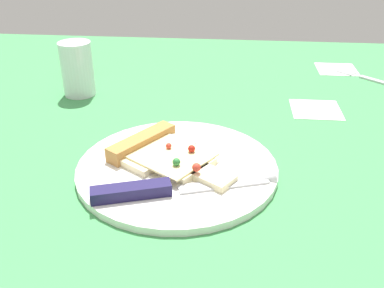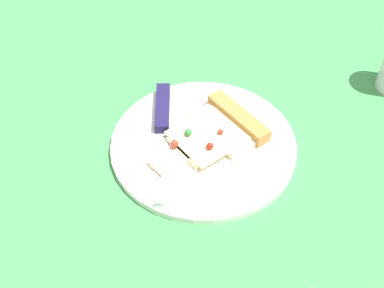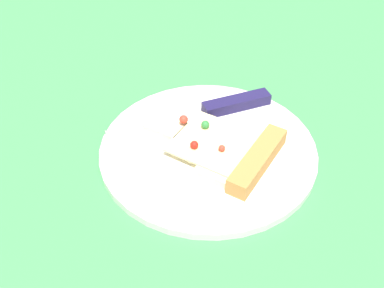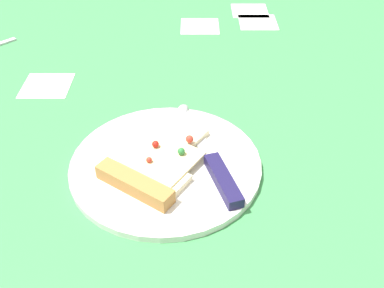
% 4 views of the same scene
% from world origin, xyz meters
% --- Properties ---
extents(ground_plane, '(1.53, 1.53, 0.03)m').
position_xyz_m(ground_plane, '(-0.00, -0.00, -0.01)').
color(ground_plane, '#3D8C4C').
rests_on(ground_plane, ground).
extents(plate, '(0.28, 0.28, 0.01)m').
position_xyz_m(plate, '(0.02, -0.05, 0.01)').
color(plate, white).
rests_on(plate, ground_plane).
extents(pizza_slice, '(0.19, 0.16, 0.02)m').
position_xyz_m(pizza_slice, '(0.04, -0.06, 0.02)').
color(pizza_slice, beige).
rests_on(pizza_slice, plate).
extents(knife, '(0.23, 0.09, 0.02)m').
position_xyz_m(knife, '(0.02, 0.02, 0.02)').
color(knife, silver).
rests_on(knife, plate).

